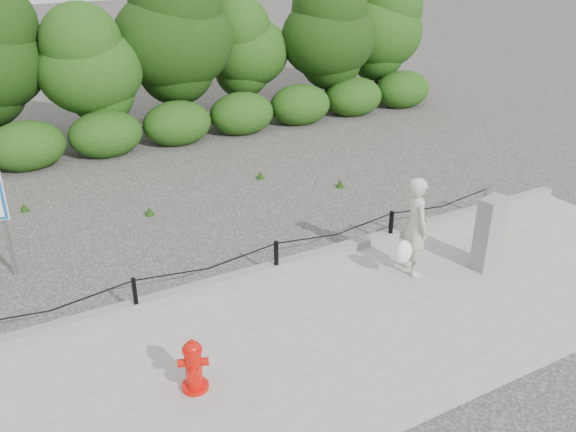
# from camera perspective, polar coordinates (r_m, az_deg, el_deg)

# --- Properties ---
(ground) EXTENTS (90.00, 90.00, 0.00)m
(ground) POSITION_cam_1_polar(r_m,az_deg,el_deg) (10.82, -1.09, -5.57)
(ground) COLOR #2D2B28
(ground) RESTS_ON ground
(sidewalk) EXTENTS (14.00, 4.00, 0.08)m
(sidewalk) POSITION_cam_1_polar(r_m,az_deg,el_deg) (9.37, 4.78, -10.89)
(sidewalk) COLOR gray
(sidewalk) RESTS_ON ground
(curb) EXTENTS (14.00, 0.22, 0.14)m
(curb) POSITION_cam_1_polar(r_m,az_deg,el_deg) (10.78, -1.22, -4.77)
(curb) COLOR slate
(curb) RESTS_ON sidewalk
(chain_barrier) EXTENTS (10.06, 0.06, 0.60)m
(chain_barrier) POSITION_cam_1_polar(r_m,az_deg,el_deg) (10.59, -1.11, -3.46)
(chain_barrier) COLOR black
(chain_barrier) RESTS_ON sidewalk
(treeline) EXTENTS (20.33, 3.56, 4.75)m
(treeline) POSITION_cam_1_polar(r_m,az_deg,el_deg) (18.09, -13.38, 15.09)
(treeline) COLOR black
(treeline) RESTS_ON ground
(fire_hydrant) EXTENTS (0.47, 0.47, 0.77)m
(fire_hydrant) POSITION_cam_1_polar(r_m,az_deg,el_deg) (8.19, -8.84, -13.70)
(fire_hydrant) COLOR red
(fire_hydrant) RESTS_ON sidewalk
(pedestrian) EXTENTS (0.80, 0.73, 1.77)m
(pedestrian) POSITION_cam_1_polar(r_m,az_deg,el_deg) (10.58, 11.78, -1.08)
(pedestrian) COLOR #AEA995
(pedestrian) RESTS_ON sidewalk
(utility_cabinet) EXTENTS (0.56, 0.41, 1.48)m
(utility_cabinet) POSITION_cam_1_polar(r_m,az_deg,el_deg) (11.15, 18.27, -1.54)
(utility_cabinet) COLOR gray
(utility_cabinet) RESTS_ON sidewalk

